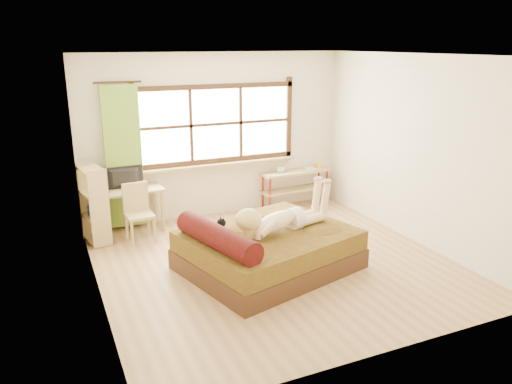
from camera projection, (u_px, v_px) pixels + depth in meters
name	position (u px, v px, depth m)	size (l,w,h in m)	color
floor	(274.00, 263.00, 6.71)	(4.50, 4.50, 0.00)	#9E754C
ceiling	(277.00, 55.00, 5.93)	(4.50, 4.50, 0.00)	white
wall_back	(216.00, 136.00, 8.29)	(4.50, 4.50, 0.00)	silver
wall_front	(388.00, 221.00, 4.35)	(4.50, 4.50, 0.00)	silver
wall_left	(90.00, 185.00, 5.45)	(4.50, 4.50, 0.00)	silver
wall_right	(415.00, 150.00, 7.19)	(4.50, 4.50, 0.00)	silver
window	(216.00, 127.00, 8.21)	(2.80, 0.16, 1.46)	#FFEDBF
curtain	(123.00, 157.00, 7.64)	(0.55, 0.10, 2.20)	#5F9027
bed	(266.00, 249.00, 6.45)	(2.41, 2.12, 0.78)	black
woman	(281.00, 208.00, 6.34)	(1.44, 0.41, 0.62)	beige
kitten	(213.00, 228.00, 6.19)	(0.31, 0.12, 0.25)	black
desk	(126.00, 195.00, 7.63)	(1.13, 0.57, 0.69)	tan
monitor	(124.00, 178.00, 7.60)	(0.59, 0.08, 0.34)	black
chair	(138.00, 209.00, 7.38)	(0.41, 0.41, 0.86)	tan
pipe_shelf	(296.00, 180.00, 8.94)	(1.31, 0.41, 0.73)	tan
cup	(281.00, 169.00, 8.75)	(0.13, 0.13, 0.11)	gray
book	(306.00, 169.00, 8.96)	(0.18, 0.24, 0.02)	gray
bookshelf	(94.00, 205.00, 7.23)	(0.38, 0.54, 1.14)	tan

